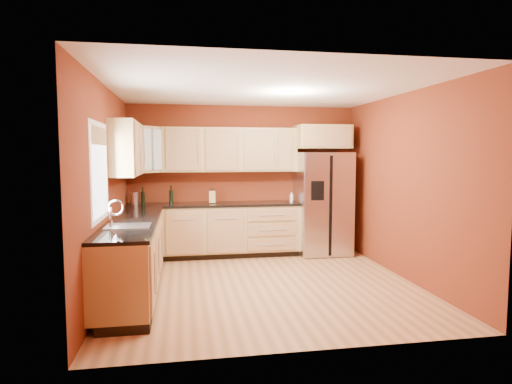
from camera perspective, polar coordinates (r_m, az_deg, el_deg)
The scene contains 23 objects.
floor at distance 5.89m, azimuth 1.11°, elevation -12.19°, with size 4.00×4.00×0.00m, color #A56F3F.
ceiling at distance 5.70m, azimuth 1.15°, elevation 13.67°, with size 4.00×4.00×0.00m, color white.
wall_back at distance 7.62m, azimuth -1.70°, elevation 1.67°, with size 4.00×0.04×2.60m, color maroon.
wall_front at distance 3.71m, azimuth 6.95°, elevation -1.87°, with size 4.00×0.04×2.60m, color maroon.
wall_left at distance 5.63m, azimuth -19.30°, elevation 0.22°, with size 0.04×4.00×2.60m, color maroon.
wall_right at distance 6.34m, azimuth 19.19°, elevation 0.72°, with size 0.04×4.00×2.60m, color maroon.
base_cabinets_back at distance 7.36m, azimuth -5.61°, elevation -5.21°, with size 2.90×0.60×0.88m, color tan.
base_cabinets_left at distance 5.72m, azimuth -16.05°, elevation -8.36°, with size 0.60×2.80×0.88m, color tan.
countertop_back at distance 7.29m, azimuth -5.64°, elevation -1.66°, with size 2.90×0.62×0.04m, color black.
countertop_left at distance 5.63m, azimuth -16.06°, elevation -3.80°, with size 0.62×2.80×0.04m, color black.
upper_cabinets_back at distance 7.41m, azimuth -3.46°, elevation 5.64°, with size 2.30×0.33×0.75m, color tan.
upper_cabinets_left at distance 6.30m, azimuth -16.86°, elevation 5.54°, with size 0.33×1.35×0.75m, color tan.
corner_upper_cabinet at distance 7.23m, azimuth -14.63°, elevation 5.50°, with size 0.62×0.33×0.75m, color tan.
over_fridge_cabinet at distance 7.63m, azimuth 8.78°, elevation 7.26°, with size 0.92×0.60×0.40m, color tan.
refrigerator at distance 7.60m, azimuth 8.85°, elevation -1.50°, with size 0.90×0.75×1.78m, color #B1B1B6.
window at distance 5.12m, azimuth -20.09°, elevation 2.55°, with size 0.03×0.90×1.00m, color white.
sink_faucet at distance 5.11m, azimuth -16.73°, elevation -2.76°, with size 0.50×0.42×0.30m, color silver, non-canonical shape.
canister_left at distance 7.32m, azimuth -15.86°, elevation -0.82°, with size 0.13×0.13×0.21m, color #B1B1B6.
canister_right at distance 7.33m, azimuth -15.86°, elevation -0.85°, with size 0.12×0.12×0.20m, color #B1B1B6.
wine_bottle_a at distance 7.33m, azimuth -14.84°, elevation -0.47°, with size 0.06×0.06×0.29m, color black, non-canonical shape.
wine_bottle_b at distance 7.30m, azimuth -11.24°, elevation -0.33°, with size 0.07×0.07×0.31m, color black, non-canonical shape.
knife_block at distance 7.27m, azimuth -5.87°, elevation -0.70°, with size 0.10×0.09×0.21m, color tan.
soap_dispenser at distance 7.47m, azimuth 4.75°, elevation -0.68°, with size 0.06×0.06×0.17m, color white.
Camera 1 is at (-1.06, -5.53, 1.74)m, focal length 30.00 mm.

